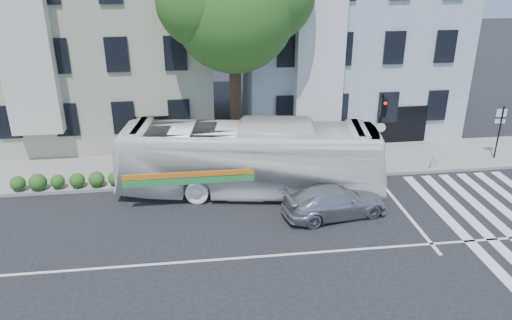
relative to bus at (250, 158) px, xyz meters
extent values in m
plane|color=black|center=(-0.31, -5.20, -1.62)|extent=(120.00, 120.00, 0.00)
cube|color=gray|center=(-0.31, 2.80, -1.54)|extent=(80.00, 4.00, 0.15)
cube|color=#A1A78C|center=(-7.31, 9.80, 3.88)|extent=(12.00, 10.00, 11.00)
cube|color=#99ABB6|center=(6.69, 9.80, 3.88)|extent=(12.00, 10.00, 11.00)
cylinder|color=#2D2116|center=(-0.31, 3.30, 0.98)|extent=(0.56, 0.56, 5.20)
sphere|color=#204716|center=(-0.31, 3.30, 5.88)|extent=(5.60, 5.60, 5.60)
sphere|color=#204716|center=(-1.71, 3.00, 6.38)|extent=(4.20, 4.20, 4.20)
sphere|color=#204716|center=(-0.91, 3.90, 4.88)|extent=(3.40, 3.40, 3.40)
imported|color=white|center=(0.00, 0.00, 0.00)|extent=(4.48, 11.88, 3.23)
imported|color=#B8BAC0|center=(3.17, -2.60, -0.98)|extent=(2.48, 4.59, 1.26)
cylinder|color=black|center=(6.15, 0.85, 0.43)|extent=(0.14, 0.14, 4.10)
cube|color=black|center=(6.15, 0.60, 1.90)|extent=(0.32, 0.28, 0.83)
sphere|color=red|center=(6.15, 0.47, 2.14)|extent=(0.16, 0.16, 0.16)
cylinder|color=white|center=(6.15, 0.70, 0.92)|extent=(0.42, 0.15, 0.43)
cylinder|color=#B2B2AE|center=(9.21, 1.10, -1.15)|extent=(0.25, 0.25, 0.63)
sphere|color=#B2B2AE|center=(9.21, 1.10, -0.81)|extent=(0.23, 0.23, 0.23)
cylinder|color=#B2B2AE|center=(9.21, 1.10, -1.07)|extent=(0.44, 0.26, 0.15)
cylinder|color=black|center=(12.96, 1.96, -0.08)|extent=(0.08, 0.08, 2.77)
cube|color=white|center=(12.96, 2.06, 0.92)|extent=(0.50, 0.12, 0.39)
cube|color=white|center=(12.96, 2.06, 0.47)|extent=(0.50, 0.12, 0.20)
camera|label=1|loc=(-2.33, -20.07, 8.54)|focal=35.00mm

